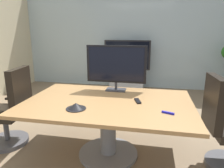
% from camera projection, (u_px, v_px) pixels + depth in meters
% --- Properties ---
extents(ground_plane, '(7.79, 7.79, 0.00)m').
position_uv_depth(ground_plane, '(105.00, 152.00, 2.76)').
color(ground_plane, '#7A664C').
extents(wall_back_glass_partition, '(6.18, 0.10, 2.83)m').
position_uv_depth(wall_back_glass_partition, '(133.00, 36.00, 5.62)').
color(wall_back_glass_partition, '#9EB2B7').
rests_on(wall_back_glass_partition, ground).
extents(conference_table, '(2.01, 1.31, 0.73)m').
position_uv_depth(conference_table, '(108.00, 114.00, 2.57)').
color(conference_table, olive).
rests_on(conference_table, ground).
extents(office_chair_left, '(0.62, 0.60, 1.09)m').
position_uv_depth(office_chair_left, '(11.00, 114.00, 2.85)').
color(office_chair_left, '#4C4C51').
rests_on(office_chair_left, ground).
extents(tv_monitor, '(0.84, 0.18, 0.64)m').
position_uv_depth(tv_monitor, '(116.00, 65.00, 2.89)').
color(tv_monitor, '#333338').
rests_on(tv_monitor, conference_table).
extents(wall_display_unit, '(1.20, 0.36, 1.31)m').
position_uv_depth(wall_display_unit, '(127.00, 73.00, 5.55)').
color(wall_display_unit, '#B7BABC').
rests_on(wall_display_unit, ground).
extents(conference_phone, '(0.22, 0.22, 0.07)m').
position_uv_depth(conference_phone, '(76.00, 106.00, 2.27)').
color(conference_phone, black).
rests_on(conference_phone, conference_table).
extents(remote_control, '(0.10, 0.18, 0.02)m').
position_uv_depth(remote_control, '(138.00, 101.00, 2.50)').
color(remote_control, black).
rests_on(remote_control, conference_table).
extents(whiteboard_marker, '(0.13, 0.06, 0.02)m').
position_uv_depth(whiteboard_marker, '(168.00, 113.00, 2.14)').
color(whiteboard_marker, '#1919A5').
rests_on(whiteboard_marker, conference_table).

